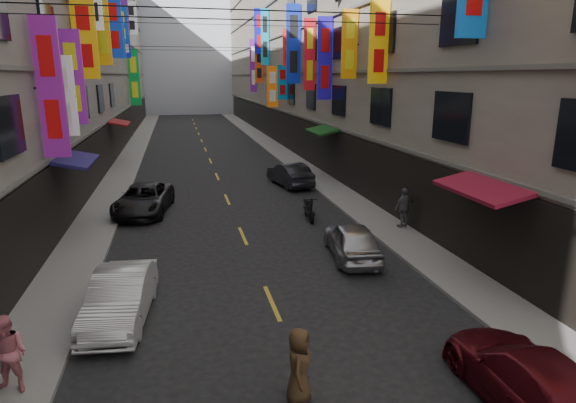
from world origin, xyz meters
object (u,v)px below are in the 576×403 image
scooter_far_right (309,209)px  car_right_far (290,174)px  car_right_near (532,382)px  car_left_far (144,199)px  car_right_mid (352,240)px  pedestrian_rfar (404,208)px  pedestrian_lfar (8,355)px  pedestrian_crossing (299,366)px  car_left_mid (120,297)px

scooter_far_right → car_right_far: car_right_far is taller
scooter_far_right → car_right_near: (0.69, -13.18, 0.19)m
car_left_far → car_right_near: car_left_far is taller
car_right_mid → pedestrian_rfar: bearing=-134.7°
scooter_far_right → pedestrian_lfar: bearing=54.9°
car_right_mid → scooter_far_right: bearing=-80.2°
car_left_far → pedestrian_rfar: bearing=-16.5°
car_right_mid → pedestrian_crossing: bearing=69.6°
scooter_far_right → pedestrian_crossing: bearing=79.0°
car_right_far → pedestrian_lfar: size_ratio=2.52×
car_right_far → pedestrian_crossing: bearing=67.9°
car_left_mid → car_left_far: bearing=96.1°
pedestrian_rfar → car_right_far: bearing=-89.5°
car_right_far → car_left_far: bearing=17.8°
car_left_mid → pedestrian_rfar: size_ratio=2.34×
car_left_far → car_right_near: 17.71m
car_right_mid → pedestrian_crossing: 7.98m
car_left_mid → car_right_near: (7.88, -5.45, -0.01)m
scooter_far_right → pedestrian_crossing: 12.44m
car_right_mid → car_right_far: (0.49, 11.62, 0.03)m
car_right_mid → pedestrian_crossing: size_ratio=2.40×
car_right_far → pedestrian_rfar: 9.53m
pedestrian_rfar → car_right_mid: bearing=22.2°
car_right_near → car_right_far: size_ratio=1.07×
car_left_mid → pedestrian_rfar: (10.57, 5.34, 0.31)m
pedestrian_lfar → car_right_far: bearing=78.1°
car_right_mid → pedestrian_lfar: bearing=38.9°
car_left_far → car_right_far: bearing=36.4°
scooter_far_right → car_right_near: size_ratio=0.41×
scooter_far_right → car_right_mid: (0.21, -4.87, 0.19)m
scooter_far_right → pedestrian_rfar: 4.17m
car_left_far → car_right_mid: 10.57m
car_right_far → car_right_near: bearing=80.5°
car_right_far → pedestrian_rfar: size_ratio=2.45×
car_right_near → pedestrian_crossing: (-4.18, 1.24, 0.15)m
car_right_mid → car_right_far: car_right_far is taller
car_right_near → pedestrian_rfar: 11.12m
car_left_mid → scooter_far_right: bearing=53.2°
car_right_near → pedestrian_crossing: size_ratio=2.80×
pedestrian_rfar → scooter_far_right: bearing=-51.1°
car_left_far → car_right_mid: size_ratio=1.26×
car_left_far → car_right_mid: bearing=-36.5°
scooter_far_right → car_right_far: bearing=-90.7°
car_left_far → pedestrian_crossing: size_ratio=3.03×
car_left_far → pedestrian_rfar: 11.72m
car_right_mid → pedestrian_lfar: size_ratio=2.31×
car_left_mid → pedestrian_crossing: size_ratio=2.50×
car_right_far → car_right_mid: bearing=78.1°
car_right_near → pedestrian_crossing: bearing=-13.2°
pedestrian_lfar → pedestrian_crossing: bearing=2.9°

